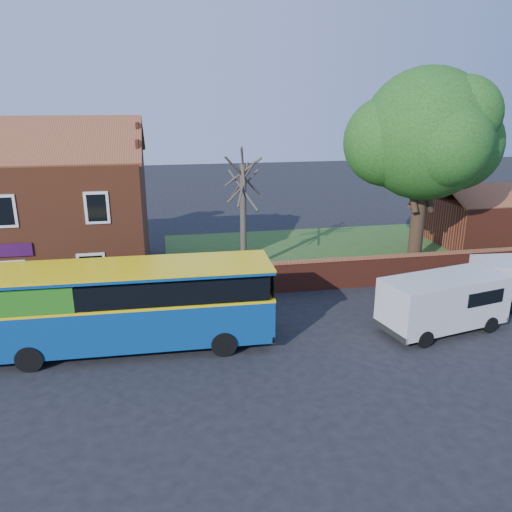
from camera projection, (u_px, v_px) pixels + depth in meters
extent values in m
plane|color=black|center=(173.00, 374.00, 17.77)|extent=(120.00, 120.00, 0.00)
cube|color=gray|center=(8.00, 321.00, 21.88)|extent=(18.00, 3.50, 0.12)
cube|color=#426B28|center=(370.00, 250.00, 32.27)|extent=(26.00, 12.00, 0.04)
cube|color=brown|center=(29.00, 220.00, 26.30)|extent=(12.00, 8.00, 6.50)
cube|color=brown|center=(6.00, 141.00, 23.15)|extent=(12.30, 4.08, 2.16)
cube|color=brown|center=(27.00, 135.00, 26.90)|extent=(12.30, 4.08, 2.16)
cube|color=black|center=(3.00, 211.00, 22.12)|extent=(1.10, 0.06, 1.50)
cube|color=#4C0F19|center=(15.00, 285.00, 23.16)|extent=(0.95, 0.04, 2.10)
cube|color=silver|center=(15.00, 284.00, 23.16)|extent=(1.20, 0.06, 2.30)
cube|color=#360D3B|center=(9.00, 250.00, 22.64)|extent=(2.00, 0.06, 0.60)
cube|color=maroon|center=(416.00, 269.00, 26.43)|extent=(22.00, 0.30, 1.50)
cube|color=brown|center=(418.00, 255.00, 26.19)|extent=(22.00, 0.38, 0.10)
cube|color=maroon|center=(497.00, 222.00, 33.44)|extent=(8.00, 5.00, 3.00)
cube|color=brown|center=(490.00, 188.00, 33.99)|extent=(8.20, 2.56, 1.24)
cube|color=navy|center=(131.00, 318.00, 19.36)|extent=(10.99, 3.02, 1.74)
cube|color=yellow|center=(129.00, 297.00, 19.10)|extent=(11.01, 3.04, 0.10)
cube|color=black|center=(128.00, 284.00, 18.94)|extent=(10.55, 3.03, 0.87)
cube|color=#2B801C|center=(28.00, 290.00, 18.39)|extent=(3.79, 2.87, 0.93)
cube|color=navy|center=(127.00, 270.00, 18.77)|extent=(10.99, 3.02, 0.14)
cube|color=yellow|center=(127.00, 268.00, 18.74)|extent=(11.03, 3.06, 0.06)
cylinder|color=black|center=(30.00, 359.00, 17.84)|extent=(0.99, 0.31, 0.98)
cylinder|color=black|center=(46.00, 328.00, 20.26)|extent=(0.99, 0.31, 0.98)
cylinder|color=black|center=(224.00, 344.00, 18.92)|extent=(0.99, 0.31, 0.98)
cylinder|color=black|center=(218.00, 316.00, 21.34)|extent=(0.99, 0.31, 0.98)
cube|color=silver|center=(443.00, 300.00, 20.82)|extent=(5.67, 3.19, 2.03)
cube|color=black|center=(488.00, 285.00, 21.61)|extent=(0.45, 1.79, 0.80)
cube|color=black|center=(487.00, 310.00, 22.06)|extent=(0.54, 2.11, 0.26)
cylinder|color=black|center=(425.00, 339.00, 19.60)|extent=(0.74, 0.36, 0.71)
cylinder|color=black|center=(393.00, 319.00, 21.37)|extent=(0.74, 0.36, 0.71)
cylinder|color=black|center=(490.00, 325.00, 20.86)|extent=(0.74, 0.36, 0.71)
cylinder|color=black|center=(454.00, 307.00, 22.63)|extent=(0.74, 0.36, 0.71)
cylinder|color=black|center=(507.00, 307.00, 22.61)|extent=(0.69, 0.27, 0.68)
cylinder|color=black|center=(483.00, 292.00, 24.45)|extent=(0.69, 0.27, 0.68)
cylinder|color=black|center=(417.00, 226.00, 28.92)|extent=(0.80, 0.80, 4.60)
sphere|color=#328028|center=(426.00, 134.00, 27.35)|extent=(7.21, 7.21, 7.21)
sphere|color=#328028|center=(456.00, 144.00, 28.29)|extent=(5.21, 5.21, 5.21)
sphere|color=#328028|center=(388.00, 141.00, 27.70)|extent=(5.01, 5.01, 5.01)
cylinder|color=#4C4238|center=(243.00, 219.00, 27.54)|extent=(0.34, 0.34, 6.04)
cylinder|color=#4C4238|center=(243.00, 180.00, 26.89)|extent=(0.35, 2.94, 2.37)
cylinder|color=#4C4238|center=(243.00, 184.00, 26.96)|extent=(1.54, 2.17, 2.17)
cylinder|color=#4C4238|center=(243.00, 176.00, 26.83)|extent=(2.47, 1.13, 2.41)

